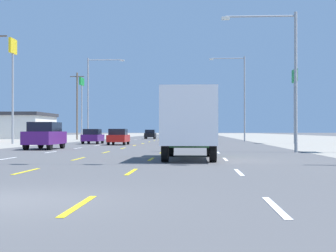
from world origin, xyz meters
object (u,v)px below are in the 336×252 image
hatchback_inner_left_farthest (150,134)px  streetlight_left_row_1 (92,93)px  suv_far_left_near (45,135)px  pole_sign_left_row_2 (82,92)px  pole_sign_left_row_1 (13,67)px  box_truck_inner_right_nearest (190,121)px  hatchback_inner_left_mid (118,137)px  sedan_inner_right_midfar (191,137)px  hatchback_inner_right_distant_a (193,134)px  streetlight_right_row_0 (287,69)px  streetlight_right_row_1 (241,92)px  pole_sign_right_row_1 (295,87)px  sedan_center_turn_farther (172,135)px  sedan_inner_right_distant_b (194,133)px  sedan_inner_right_distant_c (195,133)px  hatchback_far_left_far (93,136)px

hatchback_inner_left_farthest → streetlight_left_row_1: size_ratio=0.36×
suv_far_left_near → pole_sign_left_row_2: size_ratio=0.49×
pole_sign_left_row_1 → box_truck_inner_right_nearest: bearing=-56.1°
box_truck_inner_right_nearest → hatchback_inner_left_mid: 25.44m
sedan_inner_right_midfar → hatchback_inner_right_distant_a: 53.48m
suv_far_left_near → streetlight_left_row_1: streetlight_left_row_1 is taller
pole_sign_left_row_2 → streetlight_right_row_0: pole_sign_left_row_2 is taller
hatchback_inner_left_farthest → streetlight_right_row_1: bearing=-55.2°
pole_sign_left_row_1 → pole_sign_right_row_1: pole_sign_left_row_1 is taller
box_truck_inner_right_nearest → sedan_center_turn_farther: size_ratio=1.60×
suv_far_left_near → hatchback_inner_left_farthest: suv_far_left_near is taller
sedan_inner_right_midfar → pole_sign_right_row_1: size_ratio=0.57×
hatchback_inner_left_mid → pole_sign_left_row_2: pole_sign_left_row_2 is taller
sedan_inner_right_distant_b → streetlight_right_row_0: streetlight_right_row_0 is taller
pole_sign_left_row_2 → pole_sign_left_row_1: bearing=-91.4°
streetlight_right_row_1 → sedan_inner_right_distant_c: bearing=94.7°
sedan_center_turn_farther → pole_sign_right_row_1: (14.29, -25.67, 5.27)m
suv_far_left_near → hatchback_inner_left_mid: suv_far_left_near is taller
hatchback_inner_left_farthest → sedan_inner_right_distant_b: hatchback_inner_left_farthest is taller
sedan_center_turn_farther → streetlight_right_row_0: (9.45, -48.17, 4.49)m
pole_sign_left_row_1 → streetlight_right_row_1: 28.44m
pole_sign_left_row_2 → hatchback_inner_right_distant_a: bearing=53.6°
hatchback_inner_left_farthest → box_truck_inner_right_nearest: bearing=-83.2°
pole_sign_left_row_1 → streetlight_right_row_1: bearing=29.0°
hatchback_inner_left_mid → sedan_inner_right_distant_c: 91.35m
box_truck_inner_right_nearest → hatchback_far_left_far: box_truck_inner_right_nearest is taller
pole_sign_left_row_1 → pole_sign_right_row_1: 29.78m
hatchback_far_left_far → streetlight_left_row_1: bearing=102.1°
suv_far_left_near → hatchback_inner_left_farthest: size_ratio=1.26×
box_truck_inner_right_nearest → suv_far_left_near: (-10.71, 12.56, -0.81)m
sedan_inner_right_midfar → pole_sign_left_row_2: bearing=121.2°
hatchback_far_left_far → sedan_center_turn_farther: hatchback_far_left_far is taller
streetlight_right_row_0 → streetlight_left_row_1: size_ratio=0.81×
hatchback_inner_left_farthest → hatchback_inner_right_distant_a: (6.99, 19.93, 0.00)m
hatchback_inner_right_distant_a → pole_sign_right_row_1: bearing=-77.4°
pole_sign_right_row_1 → streetlight_left_row_1: bearing=155.8°
hatchback_far_left_far → pole_sign_left_row_1: (-8.38, -0.18, 7.22)m
hatchback_inner_right_distant_a → hatchback_inner_left_mid: bearing=-96.9°
sedan_center_turn_farther → pole_sign_right_row_1: size_ratio=0.57×
hatchback_inner_left_mid → sedan_center_turn_farther: hatchback_inner_left_mid is taller
hatchback_inner_left_farthest → pole_sign_left_row_2: (-10.71, -4.11, 6.78)m
box_truck_inner_right_nearest → streetlight_right_row_1: streetlight_right_row_1 is taller
streetlight_left_row_1 → box_truck_inner_right_nearest: bearing=-72.3°
suv_far_left_near → pole_sign_left_row_1: size_ratio=0.45×
sedan_center_turn_farther → streetlight_right_row_1: bearing=-57.3°
box_truck_inner_right_nearest → hatchback_inner_left_farthest: bearing=96.8°
pole_sign_left_row_2 → streetlight_right_row_1: 28.58m
sedan_center_turn_farther → streetlight_left_row_1: bearing=-123.4°
suv_far_left_near → pole_sign_right_row_1: (21.58, 18.18, 4.99)m
suv_far_left_near → hatchback_inner_left_farthest: (3.42, 48.35, -0.24)m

